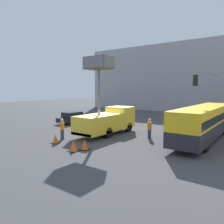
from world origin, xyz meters
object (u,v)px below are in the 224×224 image
(city_bus, at_px, (205,120))
(traffic_cone_near_truck, at_px, (55,139))
(traffic_cone_far_side, at_px, (85,145))
(road_worker_directing, at_px, (149,128))
(traffic_light_pole, at_px, (219,96))
(parked_car_curbside, at_px, (73,117))
(utility_truck, at_px, (107,119))
(traffic_cone_mid_road, at_px, (74,146))
(road_worker_near_truck, at_px, (62,129))

(city_bus, bearing_deg, traffic_cone_near_truck, 115.39)
(traffic_cone_far_side, bearing_deg, road_worker_directing, 71.12)
(traffic_light_pole, height_order, parked_car_curbside, traffic_light_pole)
(utility_truck, relative_size, traffic_cone_mid_road, 9.49)
(traffic_cone_near_truck, distance_m, traffic_cone_mid_road, 3.09)
(parked_car_curbside, bearing_deg, utility_truck, -20.46)
(city_bus, distance_m, road_worker_near_truck, 12.68)
(parked_car_curbside, bearing_deg, traffic_cone_near_truck, -51.55)
(city_bus, height_order, parked_car_curbside, city_bus)
(utility_truck, distance_m, city_bus, 9.01)
(road_worker_near_truck, relative_size, traffic_cone_near_truck, 2.55)
(utility_truck, height_order, parked_car_curbside, utility_truck)
(traffic_cone_near_truck, relative_size, parked_car_curbside, 0.16)
(utility_truck, height_order, road_worker_directing, utility_truck)
(utility_truck, bearing_deg, parked_car_curbside, 159.54)
(traffic_light_pole, relative_size, parked_car_curbside, 1.31)
(utility_truck, bearing_deg, traffic_light_pole, 7.41)
(road_worker_near_truck, distance_m, traffic_cone_near_truck, 1.56)
(road_worker_directing, bearing_deg, city_bus, 134.26)
(city_bus, relative_size, traffic_cone_mid_road, 15.65)
(city_bus, bearing_deg, traffic_cone_mid_road, 128.26)
(utility_truck, distance_m, traffic_light_pole, 10.22)
(road_worker_directing, height_order, traffic_cone_near_truck, road_worker_directing)
(traffic_cone_mid_road, bearing_deg, road_worker_near_truck, 150.04)
(traffic_light_pole, distance_m, traffic_cone_mid_road, 11.65)
(city_bus, xyz_separation_m, traffic_cone_far_side, (-6.40, -8.54, -1.40))
(traffic_cone_mid_road, bearing_deg, road_worker_directing, 70.66)
(utility_truck, distance_m, traffic_cone_mid_road, 6.58)
(city_bus, bearing_deg, parked_car_curbside, 74.50)
(city_bus, height_order, traffic_light_pole, traffic_light_pole)
(traffic_light_pole, distance_m, road_worker_directing, 6.42)
(road_worker_near_truck, bearing_deg, parked_car_curbside, 121.86)
(traffic_light_pole, distance_m, parked_car_curbside, 18.18)
(road_worker_directing, xyz_separation_m, traffic_cone_mid_road, (-2.51, -7.14, -0.54))
(city_bus, bearing_deg, utility_truck, 94.18)
(utility_truck, relative_size, road_worker_near_truck, 3.93)
(traffic_light_pole, height_order, traffic_cone_near_truck, traffic_light_pole)
(traffic_light_pole, distance_m, traffic_cone_near_truck, 13.50)
(traffic_cone_mid_road, distance_m, parked_car_curbside, 13.38)
(utility_truck, xyz_separation_m, traffic_cone_far_side, (2.06, -5.44, -1.16))
(traffic_light_pole, xyz_separation_m, traffic_cone_far_side, (-7.78, -6.72, -3.64))
(road_worker_near_truck, bearing_deg, road_worker_directing, 31.03)
(road_worker_near_truck, xyz_separation_m, traffic_cone_far_side, (3.96, -1.27, -0.60))
(traffic_cone_far_side, bearing_deg, traffic_cone_near_truck, -179.64)
(road_worker_near_truck, xyz_separation_m, road_worker_directing, (6.12, 5.06, -0.05))
(parked_car_curbside, bearing_deg, traffic_cone_mid_road, -43.59)
(utility_truck, xyz_separation_m, road_worker_directing, (4.22, 0.89, -0.61))
(utility_truck, height_order, traffic_cone_mid_road, utility_truck)
(traffic_cone_mid_road, relative_size, parked_car_curbside, 0.17)
(road_worker_directing, bearing_deg, traffic_light_pole, 110.70)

